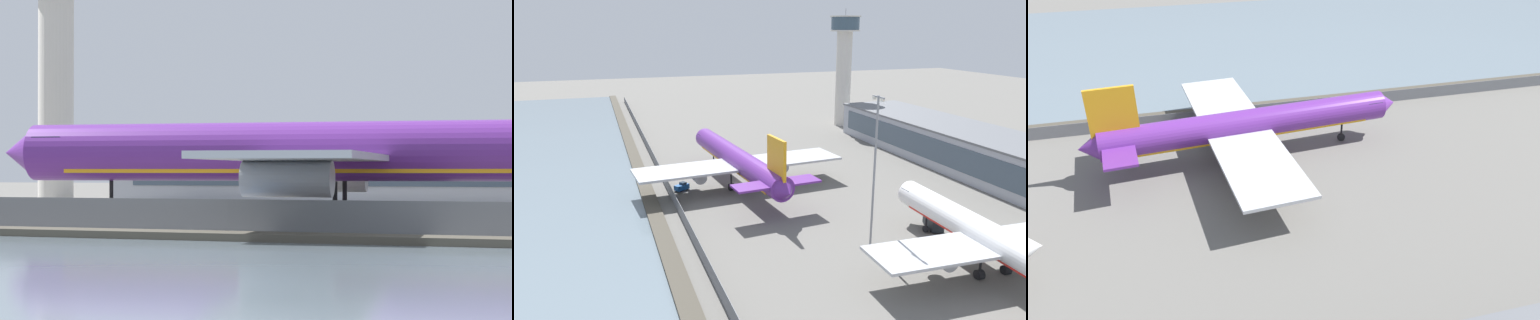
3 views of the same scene
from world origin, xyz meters
TOP-DOWN VIEW (x-y plane):
  - ground_plane at (0.00, 0.00)m, footprint 500.00×500.00m
  - shoreline_seawall at (0.00, -20.50)m, footprint 320.00×3.00m
  - perimeter_fence at (0.00, -16.00)m, footprint 280.00×0.10m
  - cargo_jet_purple at (1.50, -0.20)m, footprint 54.64×47.28m
  - passenger_jet_white_red at (52.91, 23.09)m, footprint 45.31×38.50m
  - baggage_tug at (0.76, -12.96)m, footprint 3.04×3.56m
  - ops_van at (37.21, 26.04)m, footprint 5.59×3.56m
  - control_tower at (-54.80, 55.45)m, footprint 10.90×10.90m
  - terminal_building at (1.26, 59.36)m, footprint 87.50×20.30m
  - apron_light_mast_apron_west at (40.28, 11.36)m, footprint 3.20×0.40m

SIDE VIEW (x-z plane):
  - ground_plane at x=0.00m, z-range 0.00..0.00m
  - shoreline_seawall at x=0.00m, z-range 0.00..0.50m
  - baggage_tug at x=0.76m, z-range -0.09..1.71m
  - perimeter_fence at x=0.00m, z-range 0.00..2.49m
  - ops_van at x=37.21m, z-range 0.04..2.52m
  - terminal_building at x=1.26m, z-range 0.01..10.03m
  - passenger_jet_white_red at x=52.91m, z-range -1.65..12.28m
  - cargo_jet_purple at x=1.50m, z-range -1.82..13.57m
  - apron_light_mast_apron_west at x=40.28m, z-range 1.32..26.42m
  - control_tower at x=-54.80m, z-range 2.85..43.76m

